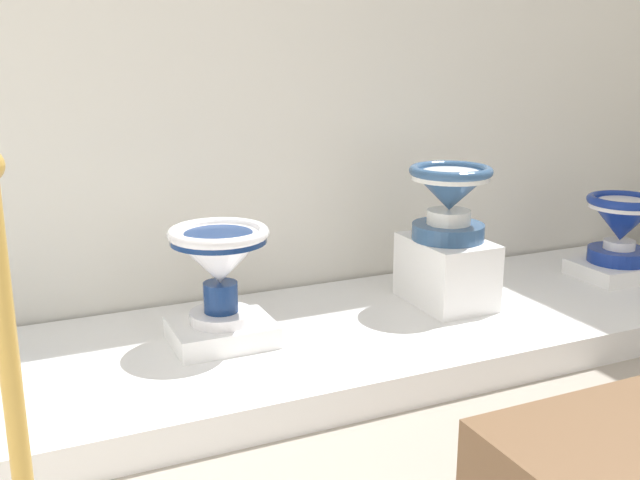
% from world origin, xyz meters
% --- Properties ---
extents(display_platform, '(3.77, 1.00, 0.13)m').
position_xyz_m(display_platform, '(2.19, 2.67, 0.06)').
color(display_platform, white).
rests_on(display_platform, ground_plane).
extents(plinth_block_broad_patterned, '(0.37, 0.29, 0.08)m').
position_xyz_m(plinth_block_broad_patterned, '(1.69, 2.69, 0.17)').
color(plinth_block_broad_patterned, white).
rests_on(plinth_block_broad_patterned, display_platform).
extents(antique_toilet_broad_patterned, '(0.36, 0.36, 0.35)m').
position_xyz_m(antique_toilet_broad_patterned, '(1.69, 2.69, 0.45)').
color(antique_toilet_broad_patterned, white).
rests_on(antique_toilet_broad_patterned, plinth_block_broad_patterned).
extents(plinth_block_central_ornate, '(0.28, 0.39, 0.28)m').
position_xyz_m(plinth_block_central_ornate, '(2.68, 2.72, 0.27)').
color(plinth_block_central_ornate, white).
rests_on(plinth_block_central_ornate, display_platform).
extents(antique_toilet_central_ornate, '(0.34, 0.34, 0.31)m').
position_xyz_m(antique_toilet_central_ornate, '(2.68, 2.72, 0.59)').
color(antique_toilet_central_ornate, '#31527C').
rests_on(antique_toilet_central_ornate, plinth_block_central_ornate).
extents(plinth_block_tall_cobalt, '(0.39, 0.30, 0.07)m').
position_xyz_m(plinth_block_tall_cobalt, '(3.62, 2.69, 0.16)').
color(plinth_block_tall_cobalt, white).
rests_on(plinth_block_tall_cobalt, display_platform).
extents(antique_toilet_tall_cobalt, '(0.33, 0.33, 0.31)m').
position_xyz_m(antique_toilet_tall_cobalt, '(3.62, 2.69, 0.39)').
color(antique_toilet_tall_cobalt, navy).
rests_on(antique_toilet_tall_cobalt, plinth_block_tall_cobalt).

